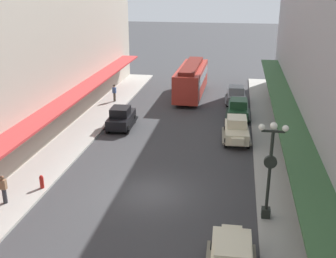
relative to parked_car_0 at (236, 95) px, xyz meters
name	(u,v)px	position (x,y,z in m)	size (l,w,h in m)	color
ground_plane	(151,193)	(-4.59, -19.23, -0.94)	(200.00, 200.00, 0.00)	#38383A
sidewalk_left	(30,182)	(-12.09, -19.23, -0.87)	(3.00, 60.00, 0.15)	#A8A59E
sidewalk_right	(284,203)	(2.91, -19.23, -0.87)	(3.00, 60.00, 0.15)	#A8A59E
parked_car_0	(236,95)	(0.00, 0.00, 0.00)	(2.24, 4.30, 1.84)	slate
parked_car_1	(237,129)	(0.16, -10.08, 0.00)	(2.31, 4.32, 1.84)	beige
parked_car_2	(121,117)	(-9.29, -8.68, 0.00)	(2.29, 4.31, 1.84)	black
parked_car_3	(238,109)	(0.24, -4.68, 0.00)	(2.15, 4.26, 1.84)	#193D23
streetcar	(191,79)	(-4.70, 1.98, 0.96)	(2.65, 9.63, 3.46)	#A52D23
lamp_post_with_clock	(270,167)	(1.81, -20.99, 2.04)	(1.42, 0.44, 5.16)	black
fire_hydrant	(42,182)	(-10.94, -19.95, -0.38)	(0.24, 0.24, 0.82)	#B21E19
pedestrian_0	(114,93)	(-11.97, -1.58, 0.07)	(0.36, 0.28, 1.67)	#4C4238
pedestrian_1	(4,189)	(-12.15, -21.91, 0.05)	(0.36, 0.24, 1.64)	#2D2D33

